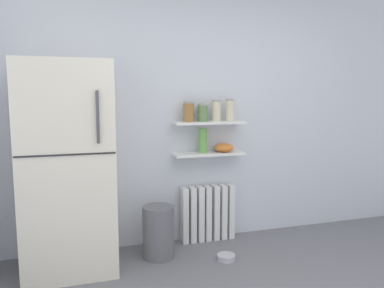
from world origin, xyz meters
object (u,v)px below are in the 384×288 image
(vase, at_px, (203,141))
(trash_bin, at_px, (158,232))
(shelf_bowl, at_px, (224,147))
(storage_jar_1, at_px, (202,113))
(storage_jar_0, at_px, (188,112))
(storage_jar_3, at_px, (230,110))
(storage_jar_2, at_px, (216,111))
(refrigerator, at_px, (68,168))
(pet_food_bowl, at_px, (226,257))
(radiator, at_px, (208,213))

(vase, distance_m, trash_bin, 0.97)
(vase, relative_size, shelf_bowl, 1.23)
(storage_jar_1, relative_size, shelf_bowl, 0.90)
(storage_jar_0, relative_size, storage_jar_3, 0.90)
(storage_jar_2, bearing_deg, storage_jar_0, 180.00)
(shelf_bowl, bearing_deg, vase, 180.00)
(storage_jar_0, height_order, storage_jar_3, storage_jar_3)
(vase, height_order, shelf_bowl, vase)
(refrigerator, height_order, storage_jar_0, refrigerator)
(storage_jar_0, bearing_deg, vase, 0.00)
(storage_jar_1, bearing_deg, storage_jar_3, 0.00)
(storage_jar_2, xyz_separation_m, pet_food_bowl, (-0.08, -0.48, -1.31))
(refrigerator, distance_m, vase, 1.30)
(storage_jar_2, relative_size, shelf_bowl, 1.08)
(pet_food_bowl, bearing_deg, vase, 97.45)
(storage_jar_0, height_order, storage_jar_2, storage_jar_2)
(storage_jar_1, xyz_separation_m, vase, (0.00, 0.00, -0.28))
(refrigerator, relative_size, pet_food_bowl, 10.67)
(storage_jar_1, bearing_deg, pet_food_bowl, -82.16)
(refrigerator, bearing_deg, storage_jar_0, 11.27)
(refrigerator, height_order, shelf_bowl, refrigerator)
(storage_jar_0, relative_size, storage_jar_1, 1.12)
(storage_jar_1, bearing_deg, storage_jar_2, 0.00)
(trash_bin, bearing_deg, pet_food_bowl, -23.70)
(storage_jar_3, xyz_separation_m, trash_bin, (-0.79, -0.23, -1.10))
(shelf_bowl, xyz_separation_m, trash_bin, (-0.73, -0.23, -0.72))
(radiator, height_order, storage_jar_2, storage_jar_2)
(refrigerator, xyz_separation_m, pet_food_bowl, (1.34, -0.26, -0.86))
(shelf_bowl, height_order, trash_bin, shelf_bowl)
(storage_jar_0, distance_m, storage_jar_1, 0.14)
(trash_bin, distance_m, pet_food_bowl, 0.66)
(refrigerator, relative_size, storage_jar_2, 8.28)
(shelf_bowl, relative_size, pet_food_bowl, 1.19)
(storage_jar_2, bearing_deg, trash_bin, -160.32)
(storage_jar_3, bearing_deg, pet_food_bowl, -114.83)
(storage_jar_2, bearing_deg, pet_food_bowl, -99.23)
(radiator, xyz_separation_m, storage_jar_3, (0.22, -0.03, 1.06))
(storage_jar_2, xyz_separation_m, storage_jar_3, (0.14, 0.00, 0.00))
(trash_bin, bearing_deg, shelf_bowl, 17.54)
(radiator, relative_size, storage_jar_1, 3.21)
(refrigerator, relative_size, storage_jar_0, 8.88)
(trash_bin, bearing_deg, radiator, 24.45)
(storage_jar_1, bearing_deg, storage_jar_0, 180.00)
(shelf_bowl, relative_size, trash_bin, 0.41)
(refrigerator, height_order, pet_food_bowl, refrigerator)
(storage_jar_0, bearing_deg, shelf_bowl, 0.00)
(refrigerator, xyz_separation_m, vase, (1.27, 0.22, 0.16))
(pet_food_bowl, bearing_deg, storage_jar_1, 97.84)
(storage_jar_0, xyz_separation_m, storage_jar_2, (0.29, 0.00, 0.01))
(radiator, relative_size, storage_jar_2, 2.66)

